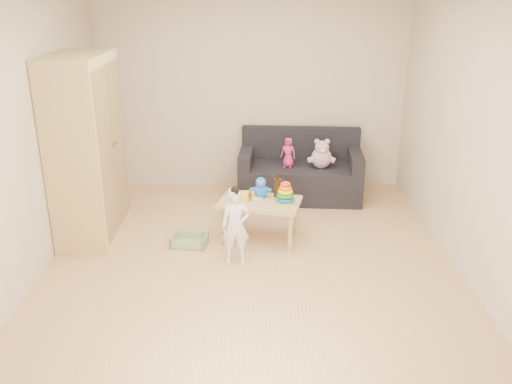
{
  "coord_description": "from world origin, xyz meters",
  "views": [
    {
      "loc": [
        0.02,
        -4.79,
        2.56
      ],
      "look_at": [
        0.05,
        0.25,
        0.65
      ],
      "focal_mm": 38.0,
      "sensor_mm": 36.0,
      "label": 1
    }
  ],
  "objects_px": {
    "play_table": "(260,220)",
    "toddler": "(236,227)",
    "wardrobe": "(87,149)",
    "sofa": "(300,181)"
  },
  "relations": [
    {
      "from": "wardrobe",
      "to": "toddler",
      "type": "relative_size",
      "value": 2.59
    },
    {
      "from": "wardrobe",
      "to": "toddler",
      "type": "height_order",
      "value": "wardrobe"
    },
    {
      "from": "wardrobe",
      "to": "play_table",
      "type": "height_order",
      "value": "wardrobe"
    },
    {
      "from": "wardrobe",
      "to": "play_table",
      "type": "distance_m",
      "value": 1.96
    },
    {
      "from": "sofa",
      "to": "toddler",
      "type": "distance_m",
      "value": 1.92
    },
    {
      "from": "play_table",
      "to": "wardrobe",
      "type": "bearing_deg",
      "value": 175.36
    },
    {
      "from": "play_table",
      "to": "toddler",
      "type": "height_order",
      "value": "toddler"
    },
    {
      "from": "wardrobe",
      "to": "sofa",
      "type": "distance_m",
      "value": 2.7
    },
    {
      "from": "toddler",
      "to": "wardrobe",
      "type": "bearing_deg",
      "value": 156.86
    },
    {
      "from": "wardrobe",
      "to": "toddler",
      "type": "xyz_separation_m",
      "value": [
        1.57,
        -0.65,
        -0.6
      ]
    }
  ]
}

